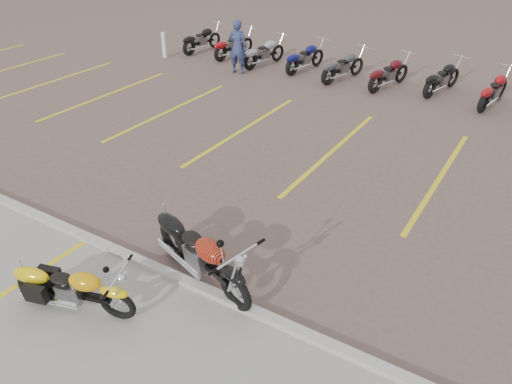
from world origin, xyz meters
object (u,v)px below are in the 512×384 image
Objects in this scene: flame_cruiser at (202,254)px; person_a at (238,47)px; yellow_cruiser at (73,288)px; bollard at (164,45)px.

flame_cruiser is 11.71m from person_a.
flame_cruiser is at bearing 110.04° from person_a.
flame_cruiser is at bearing 36.68° from yellow_cruiser.
person_a is (-4.75, 11.68, 0.54)m from yellow_cruiser.
flame_cruiser is (1.24, 1.63, 0.09)m from yellow_cruiser.
flame_cruiser is 14.11m from bollard.
person_a reaches higher than yellow_cruiser.
yellow_cruiser is at bearing -54.54° from bollard.
yellow_cruiser is 0.82× the size of flame_cruiser.
bollard is (-8.46, 11.88, 0.09)m from yellow_cruiser.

